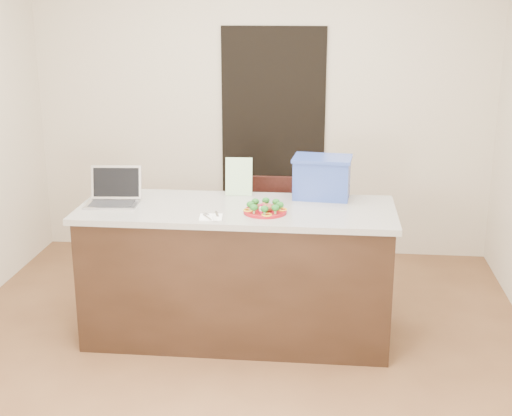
# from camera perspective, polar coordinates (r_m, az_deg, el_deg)

# --- Properties ---
(ground) EXTENTS (4.00, 4.00, 0.00)m
(ground) POSITION_cam_1_polar(r_m,az_deg,el_deg) (4.76, -1.86, -11.46)
(ground) COLOR brown
(ground) RESTS_ON ground
(room_shell) EXTENTS (4.00, 4.00, 4.00)m
(room_shell) POSITION_cam_1_polar(r_m,az_deg,el_deg) (4.25, -2.07, 8.20)
(room_shell) COLOR white
(room_shell) RESTS_ON ground
(doorway) EXTENTS (0.90, 0.02, 2.00)m
(doorway) POSITION_cam_1_polar(r_m,az_deg,el_deg) (6.28, 1.37, 5.23)
(doorway) COLOR black
(doorway) RESTS_ON ground
(island) EXTENTS (2.06, 0.76, 0.92)m
(island) POSITION_cam_1_polar(r_m,az_deg,el_deg) (4.79, -1.52, -5.17)
(island) COLOR black
(island) RESTS_ON ground
(plate) EXTENTS (0.28, 0.28, 0.02)m
(plate) POSITION_cam_1_polar(r_m,az_deg,el_deg) (4.51, 0.73, -0.26)
(plate) COLOR maroon
(plate) RESTS_ON island
(meatballs) EXTENTS (0.11, 0.11, 0.04)m
(meatballs) POSITION_cam_1_polar(r_m,az_deg,el_deg) (4.50, 0.78, 0.06)
(meatballs) COLOR brown
(meatballs) RESTS_ON plate
(broccoli) EXTENTS (0.24, 0.24, 0.04)m
(broccoli) POSITION_cam_1_polar(r_m,az_deg,el_deg) (4.50, 0.74, 0.27)
(broccoli) COLOR #144D18
(broccoli) RESTS_ON plate
(pepper_rings) EXTENTS (0.28, 0.28, 0.01)m
(pepper_rings) POSITION_cam_1_polar(r_m,az_deg,el_deg) (4.51, 0.74, -0.14)
(pepper_rings) COLOR gold
(pepper_rings) RESTS_ON plate
(napkin) EXTENTS (0.15, 0.15, 0.01)m
(napkin) POSITION_cam_1_polar(r_m,az_deg,el_deg) (4.43, -3.63, -0.74)
(napkin) COLOR white
(napkin) RESTS_ON island
(fork) EXTENTS (0.07, 0.15, 0.00)m
(fork) POSITION_cam_1_polar(r_m,az_deg,el_deg) (4.44, -3.87, -0.62)
(fork) COLOR #B1B1B5
(fork) RESTS_ON napkin
(knife) EXTENTS (0.04, 0.19, 0.01)m
(knife) POSITION_cam_1_polar(r_m,az_deg,el_deg) (4.40, -3.29, -0.73)
(knife) COLOR white
(knife) RESTS_ON napkin
(yogurt_bottle) EXTENTS (0.03, 0.03, 0.07)m
(yogurt_bottle) POSITION_cam_1_polar(r_m,az_deg,el_deg) (4.46, 0.45, -0.23)
(yogurt_bottle) COLOR beige
(yogurt_bottle) RESTS_ON island
(laptop) EXTENTS (0.35, 0.29, 0.24)m
(laptop) POSITION_cam_1_polar(r_m,az_deg,el_deg) (4.81, -11.28, 1.14)
(laptop) COLOR #B3B3B8
(laptop) RESTS_ON island
(leaflet) EXTENTS (0.18, 0.05, 0.26)m
(leaflet) POSITION_cam_1_polar(r_m,az_deg,el_deg) (4.89, -1.38, 2.53)
(leaflet) COLOR white
(leaflet) RESTS_ON island
(blue_box) EXTENTS (0.41, 0.31, 0.28)m
(blue_box) POSITION_cam_1_polar(r_m,az_deg,el_deg) (4.85, 5.30, 2.48)
(blue_box) COLOR #293F94
(blue_box) RESTS_ON island
(chair) EXTENTS (0.39, 0.39, 0.88)m
(chair) POSITION_cam_1_polar(r_m,az_deg,el_deg) (5.61, 1.36, -1.46)
(chair) COLOR #351410
(chair) RESTS_ON ground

